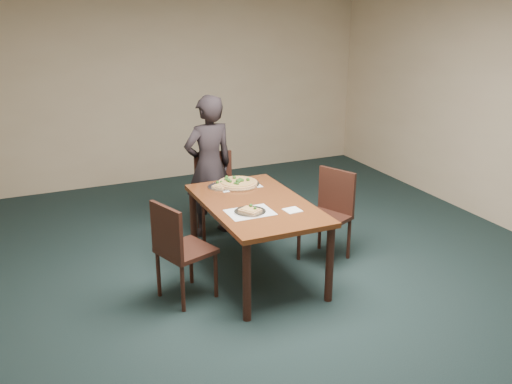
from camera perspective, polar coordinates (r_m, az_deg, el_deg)
name	(u,v)px	position (r m, az deg, el deg)	size (l,w,h in m)	color
ground	(298,305)	(5.07, 4.20, -11.22)	(8.00, 8.00, 0.00)	black
room_shell	(303,107)	(4.45, 4.75, 8.47)	(8.00, 8.00, 8.00)	#CCB08E
dining_table	(256,212)	(5.27, 0.00, -1.97)	(0.90, 1.50, 0.75)	#4E230F
chair_far	(215,188)	(6.35, -4.10, 0.36)	(0.49, 0.49, 0.91)	black
chair_left	(178,246)	(4.96, -7.77, -5.39)	(0.53, 0.53, 0.91)	black
chair_right	(330,210)	(5.76, 7.37, -1.76)	(0.56, 0.56, 0.91)	black
diner	(209,166)	(6.24, -4.72, 2.58)	(0.57, 0.37, 1.57)	black
placemat_main	(238,185)	(5.71, -1.84, 0.72)	(0.42, 0.32, 0.00)	white
placemat_near	(250,212)	(5.00, -0.60, -2.04)	(0.40, 0.30, 0.00)	white
pizza_pan	(238,183)	(5.70, -1.86, 0.93)	(0.43, 0.43, 0.07)	silver
slice_plate_near	(250,211)	(5.00, -0.59, -1.90)	(0.28, 0.28, 0.06)	silver
slice_plate_far	(222,186)	(5.65, -3.45, 0.60)	(0.28, 0.28, 0.06)	silver
napkin	(292,210)	(5.05, 3.67, -1.83)	(0.14, 0.14, 0.01)	white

